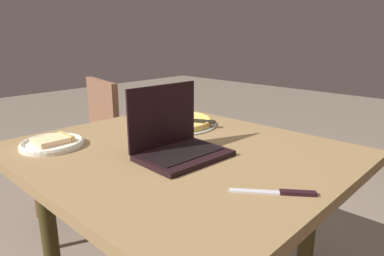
% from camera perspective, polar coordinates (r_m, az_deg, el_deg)
% --- Properties ---
extents(dining_table, '(1.14, 1.00, 0.75)m').
position_cam_1_polar(dining_table, '(1.28, -2.21, -7.54)').
color(dining_table, olive).
rests_on(dining_table, ground_plane).
extents(laptop, '(0.23, 0.30, 0.24)m').
position_cam_1_polar(laptop, '(1.16, -2.62, -2.17)').
color(laptop, black).
rests_on(laptop, dining_table).
extents(pizza_plate, '(0.23, 0.23, 0.04)m').
position_cam_1_polar(pizza_plate, '(1.37, -22.28, -2.32)').
color(pizza_plate, silver).
rests_on(pizza_plate, dining_table).
extents(pizza_tray, '(0.38, 0.38, 0.03)m').
position_cam_1_polar(pizza_tray, '(1.56, -2.79, 1.07)').
color(pizza_tray, '#A8AA9F').
rests_on(pizza_tray, dining_table).
extents(table_knife, '(0.19, 0.15, 0.01)m').
position_cam_1_polar(table_knife, '(0.94, 14.72, -10.37)').
color(table_knife, silver).
rests_on(table_knife, dining_table).
extents(chair_near, '(0.52, 0.52, 0.88)m').
position_cam_1_polar(chair_near, '(2.18, -17.48, -2.18)').
color(chair_near, brown).
rests_on(chair_near, ground_plane).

